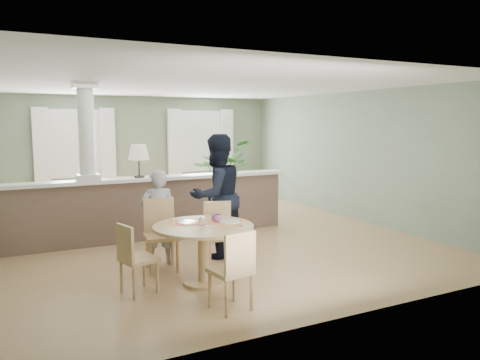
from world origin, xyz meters
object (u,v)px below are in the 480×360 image
chair_far_boy (161,231)px  man_person (217,196)px  sofa (172,199)px  chair_near (234,267)px  dining_table (204,237)px  chair_side (134,256)px  child_person (158,217)px  chair_far_man (219,231)px  houseplant (223,174)px

chair_far_boy → man_person: man_person is taller
sofa → chair_near: 4.88m
sofa → dining_table: size_ratio=2.50×
sofa → chair_near: sofa is taller
chair_side → child_person: bearing=-45.9°
chair_far_man → chair_near: (-0.53, -1.58, -0.01)m
chair_far_man → chair_side: (-1.37, -0.56, -0.03)m
chair_near → man_person: (0.70, 2.03, 0.44)m
dining_table → man_person: size_ratio=0.67×
chair_far_boy → man_person: size_ratio=0.53×
houseplant → child_person: bearing=-126.3°
chair_far_boy → child_person: size_ratio=0.71×
dining_table → chair_near: bearing=-92.7°
chair_near → houseplant: bearing=-122.5°
sofa → chair_near: (-0.90, -4.79, 0.03)m
man_person → houseplant: bearing=-129.6°
man_person → chair_far_man: bearing=55.5°
sofa → chair_near: size_ratio=3.52×
houseplant → chair_far_boy: 4.83m
chair_near → dining_table: bearing=-101.6°
dining_table → chair_side: (-0.89, 0.04, -0.14)m
houseplant → chair_side: size_ratio=1.89×
chair_far_man → child_person: size_ratio=0.66×
chair_near → man_person: man_person is taller
sofa → chair_far_man: 3.24m
dining_table → chair_side: bearing=177.1°
houseplant → dining_table: bearing=-117.2°
houseplant → chair_near: houseplant is taller
sofa → man_person: bearing=-85.5°
dining_table → chair_far_boy: (-0.30, 0.86, -0.06)m
sofa → chair_far_man: size_ratio=3.44×
sofa → houseplant: size_ratio=1.95×
houseplant → chair_near: 6.30m
houseplant → child_person: (-2.74, -3.72, -0.12)m
chair_far_man → man_person: man_person is taller
man_person → child_person: bearing=-14.3°
houseplant → child_person: 4.62m
sofa → chair_far_boy: 3.19m
houseplant → chair_far_boy: houseplant is taller
chair_near → chair_far_man: bearing=-117.3°
houseplant → child_person: houseplant is taller
chair_side → chair_far_boy: bearing=-50.6°
houseplant → man_person: man_person is taller
dining_table → chair_side: size_ratio=1.48×
chair_far_man → chair_near: bearing=-94.0°
chair_far_man → dining_table: bearing=-113.8°
houseplant → dining_table: houseplant is taller
chair_side → man_person: (1.54, 1.02, 0.47)m
dining_table → houseplant: bearing=62.8°
sofa → dining_table: (-0.86, -3.82, 0.15)m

